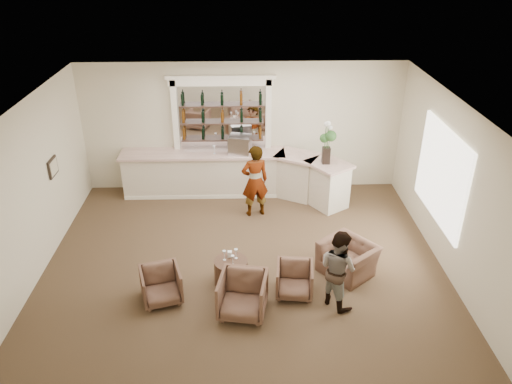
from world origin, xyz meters
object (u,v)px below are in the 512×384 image
guest (338,269)px  armchair_far (348,258)px  cocktail_table (231,272)px  flower_vase (327,140)px  bar_counter (236,175)px  sommelier (255,181)px  espresso_machine (240,145)px  armchair_center (243,295)px  armchair_right (294,280)px  armchair_left (161,285)px

guest → armchair_far: (0.38, 0.92, -0.43)m
cocktail_table → flower_vase: (2.21, 3.02, 1.48)m
bar_counter → sommelier: sommelier is taller
armchair_far → espresso_machine: 4.13m
cocktail_table → flower_vase: 4.03m
bar_counter → armchair_center: (0.13, -4.49, -0.20)m
sommelier → armchair_right: size_ratio=2.57×
armchair_right → armchair_far: armchair_far is taller
armchair_left → flower_vase: size_ratio=0.68×
armchair_left → guest: bearing=-19.8°
bar_counter → sommelier: bearing=-66.3°
guest → armchair_left: guest is taller
cocktail_table → armchair_far: 2.30m
armchair_left → armchair_far: bearing=-4.8°
sommelier → armchair_far: size_ratio=1.77×
bar_counter → espresso_machine: (0.10, 0.04, 0.80)m
armchair_left → armchair_right: 2.44m
cocktail_table → armchair_center: bearing=-75.7°
armchair_left → sommelier: bearing=43.5°
armchair_right → armchair_far: size_ratio=0.69×
bar_counter → armchair_left: bar_counter is taller
bar_counter → espresso_machine: bearing=23.1°
bar_counter → armchair_right: bar_counter is taller
guest → flower_vase: bearing=-41.0°
armchair_left → armchair_center: (1.48, -0.39, 0.05)m
armchair_center → armchair_right: armchair_center is taller
armchair_center → espresso_machine: (-0.03, 4.54, 0.99)m
bar_counter → cocktail_table: size_ratio=8.87×
armchair_far → bar_counter: bearing=173.7°
armchair_left → armchair_center: bearing=-31.5°
sommelier → espresso_machine: bearing=-86.5°
armchair_right → espresso_machine: bearing=109.8°
armchair_center → flower_vase: (2.00, 3.88, 1.36)m
bar_counter → armchair_far: 4.02m
armchair_right → flower_vase: size_ratio=0.65×
cocktail_table → espresso_machine: 3.85m
bar_counter → armchair_far: (2.20, -3.36, -0.25)m
sommelier → espresso_machine: 1.20m
guest → armchair_left: size_ratio=2.12×
cocktail_table → armchair_left: bearing=-159.6°
guest → armchair_center: (-1.68, -0.22, -0.38)m
armchair_center → cocktail_table: bearing=114.1°
guest → armchair_left: bearing=50.6°
armchair_right → flower_vase: (1.04, 3.39, 1.42)m
sommelier → armchair_center: size_ratio=2.11×
cocktail_table → flower_vase: bearing=53.8°
armchair_right → flower_vase: flower_vase is taller
guest → armchair_right: guest is taller
guest → espresso_machine: 4.69m
armchair_center → espresso_machine: espresso_machine is taller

